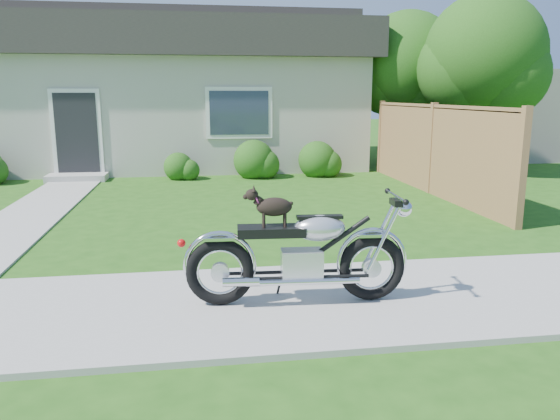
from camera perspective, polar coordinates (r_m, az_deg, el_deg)
The scene contains 10 objects.
ground at distance 5.69m, azimuth -22.59°, elevation -10.26°, with size 80.00×80.00×0.00m, color #235114.
sidewalk at distance 5.68m, azimuth -22.60°, elevation -10.07°, with size 24.00×2.20×0.04m, color #9E9B93.
walkway at distance 10.72m, azimuth -24.19°, elevation -0.09°, with size 1.20×8.00×0.03m, color #9E9B93.
house at distance 17.17m, azimuth -13.69°, elevation 11.98°, with size 12.60×7.03×4.50m.
fence at distance 11.98m, azimuth 15.61°, elevation 6.18°, with size 0.12×6.62×1.90m.
tree_near at distance 14.87m, azimuth 21.09°, elevation 14.43°, with size 2.95×2.94×4.51m.
tree_far at distance 16.18m, azimuth 13.64°, elevation 14.24°, with size 2.86×2.84×4.35m.
shrub_row at distance 13.82m, azimuth -15.85°, elevation 4.68°, with size 11.06×1.03×1.03m.
potted_plant_right at distance 13.78m, azimuth -10.78°, elevation 4.54°, with size 0.36×0.36×0.65m, color #34691D.
motorcycle_with_dog at distance 5.34m, azimuth 2.23°, elevation -4.52°, with size 2.22×0.60×1.15m.
Camera 1 is at (1.39, -5.11, 2.07)m, focal length 35.00 mm.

